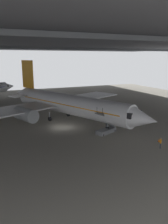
{
  "coord_description": "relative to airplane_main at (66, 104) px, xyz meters",
  "views": [
    {
      "loc": [
        -12.58,
        -38.44,
        12.7
      ],
      "look_at": [
        4.23,
        -0.54,
        2.66
      ],
      "focal_mm": 35.96,
      "sensor_mm": 36.0,
      "label": 1
    }
  ],
  "objects": [
    {
      "name": "crew_worker_by_stairs",
      "position": [
        5.51,
        -7.16,
        -2.6
      ],
      "size": [
        0.47,
        0.38,
        1.7
      ],
      "color": "#232838",
      "rests_on": "ground_plane"
    },
    {
      "name": "boarding_stairs",
      "position": [
        3.58,
        -10.24,
        -2.83
      ],
      "size": [
        4.54,
        2.97,
        4.8
      ],
      "color": "slate",
      "rests_on": "ground_plane"
    },
    {
      "name": "traffic_cone_orange",
      "position": [
        9.02,
        -17.35,
        -3.29
      ],
      "size": [
        0.36,
        0.36,
        0.6
      ],
      "color": "black",
      "rests_on": "ground_plane"
    },
    {
      "name": "airplane_main",
      "position": [
        0.0,
        0.0,
        0.0
      ],
      "size": [
        37.36,
        37.41,
        12.15
      ],
      "color": "white",
      "rests_on": "ground_plane"
    },
    {
      "name": "ground_plane",
      "position": [
        -2.3,
        -4.07,
        -3.58
      ],
      "size": [
        110.0,
        110.0,
        0.0
      ],
      "primitive_type": "plane",
      "color": "gray"
    },
    {
      "name": "crew_worker_near_nose",
      "position": [
        7.38,
        -19.42,
        -2.66
      ],
      "size": [
        0.42,
        0.41,
        1.62
      ],
      "color": "#232838",
      "rests_on": "ground_plane"
    },
    {
      "name": "hangar_structure",
      "position": [
        -2.36,
        9.69,
        12.85
      ],
      "size": [
        121.0,
        99.0,
        17.06
      ],
      "color": "#4C4F54",
      "rests_on": "ground_plane"
    }
  ]
}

